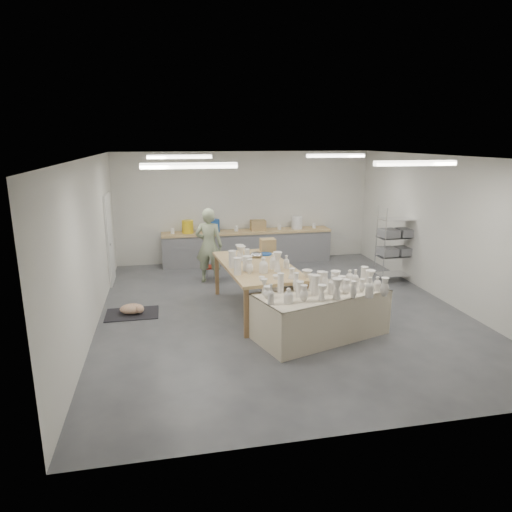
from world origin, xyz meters
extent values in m
plane|color=#424449|center=(0.00, 0.00, 0.00)|extent=(8.00, 8.00, 0.00)
cube|color=white|center=(0.00, 0.00, 2.99)|extent=(7.00, 8.00, 0.02)
cube|color=silver|center=(0.00, 4.00, 1.50)|extent=(7.00, 0.02, 3.00)
cube|color=silver|center=(0.00, -4.00, 1.50)|extent=(7.00, 0.02, 3.00)
cube|color=silver|center=(-3.50, 0.00, 1.50)|extent=(0.02, 8.00, 3.00)
cube|color=silver|center=(3.50, 0.00, 1.50)|extent=(0.02, 8.00, 3.00)
cube|color=white|center=(-3.47, 2.60, 1.05)|extent=(0.05, 0.90, 2.10)
cube|color=white|center=(-1.80, -1.50, 2.94)|extent=(1.40, 0.12, 0.08)
cube|color=white|center=(1.80, -1.50, 2.94)|extent=(1.40, 0.12, 0.08)
cube|color=white|center=(-1.80, 2.00, 2.94)|extent=(1.40, 0.12, 0.08)
cube|color=white|center=(1.80, 2.00, 2.94)|extent=(1.40, 0.12, 0.08)
cube|color=tan|center=(0.00, 3.68, 0.87)|extent=(4.60, 0.60, 0.06)
cube|color=slate|center=(0.00, 3.68, 0.42)|extent=(4.60, 0.55, 0.84)
cylinder|color=yellow|center=(-1.60, 3.68, 1.07)|extent=(0.30, 0.30, 0.34)
cylinder|color=#1C4B9B|center=(-0.90, 3.68, 1.07)|extent=(0.30, 0.30, 0.34)
cylinder|color=white|center=(1.40, 3.68, 1.07)|extent=(0.30, 0.30, 0.34)
cube|color=#997A4A|center=(0.30, 3.68, 1.04)|extent=(0.40, 0.30, 0.28)
cylinder|color=white|center=(-2.00, 3.68, 0.97)|extent=(0.10, 0.10, 0.14)
cylinder|color=white|center=(-0.30, 3.68, 0.97)|extent=(0.10, 0.10, 0.14)
cylinder|color=white|center=(0.90, 3.68, 0.97)|extent=(0.10, 0.10, 0.14)
cylinder|color=white|center=(1.90, 3.68, 0.97)|extent=(0.10, 0.10, 0.14)
cylinder|color=silver|center=(2.78, 1.18, 0.90)|extent=(0.02, 0.02, 1.80)
cylinder|color=silver|center=(3.62, 1.18, 0.90)|extent=(0.02, 0.02, 1.80)
cylinder|color=silver|center=(2.78, 1.62, 0.90)|extent=(0.02, 0.02, 1.80)
cylinder|color=silver|center=(3.62, 1.62, 0.90)|extent=(0.02, 0.02, 1.80)
cube|color=silver|center=(3.20, 1.40, 0.15)|extent=(0.88, 0.48, 0.02)
cube|color=silver|center=(3.20, 1.40, 0.60)|extent=(0.88, 0.48, 0.02)
cube|color=silver|center=(3.20, 1.40, 1.05)|extent=(0.88, 0.48, 0.02)
cube|color=silver|center=(3.20, 1.40, 1.50)|extent=(0.88, 0.48, 0.02)
cube|color=slate|center=(2.98, 1.40, 0.72)|extent=(0.38, 0.42, 0.18)
cube|color=slate|center=(3.42, 1.40, 0.72)|extent=(0.38, 0.42, 0.18)
cube|color=slate|center=(2.98, 1.40, 1.17)|extent=(0.38, 0.42, 0.18)
cube|color=slate|center=(3.42, 1.40, 1.17)|extent=(0.38, 0.42, 0.18)
cube|color=olive|center=(0.36, -1.30, 0.35)|extent=(2.18, 1.48, 0.69)
cube|color=beige|center=(0.36, -1.30, 0.78)|extent=(2.48, 1.71, 0.03)
cube|color=beige|center=(0.36, -1.82, 0.40)|extent=(2.16, 0.72, 0.79)
cube|color=beige|center=(0.36, -0.79, 0.40)|extent=(2.16, 0.72, 0.79)
cube|color=tan|center=(-0.46, 0.10, 0.91)|extent=(1.49, 2.62, 0.06)
cube|color=olive|center=(-1.02, -1.09, 0.44)|extent=(0.08, 0.08, 0.88)
cube|color=olive|center=(0.10, -1.09, 0.44)|extent=(0.08, 0.08, 0.88)
cube|color=olive|center=(-1.02, 1.28, 0.44)|extent=(0.08, 0.08, 0.88)
cube|color=olive|center=(0.10, 1.28, 0.44)|extent=(0.08, 0.08, 0.88)
ellipsoid|color=silver|center=(-0.36, 0.67, 0.99)|extent=(0.26, 0.26, 0.12)
cylinder|color=#1C4B9B|center=(-0.13, 0.83, 0.96)|extent=(0.26, 0.26, 0.03)
cylinder|color=white|center=(-0.51, 0.93, 1.00)|extent=(0.11, 0.11, 0.12)
cube|color=#997A4A|center=(-0.02, 1.10, 1.08)|extent=(0.32, 0.26, 0.28)
cube|color=black|center=(-2.90, 0.36, 0.01)|extent=(1.00, 0.70, 0.02)
ellipsoid|color=white|center=(-2.90, 0.36, 0.12)|extent=(0.48, 0.35, 0.19)
sphere|color=white|center=(-2.75, 0.26, 0.13)|extent=(0.17, 0.17, 0.17)
imported|color=#9FAD86|center=(-1.20, 2.15, 0.89)|extent=(0.75, 0.61, 1.78)
cylinder|color=#A82A18|center=(-1.20, 2.42, 0.29)|extent=(0.42, 0.42, 0.04)
cylinder|color=silver|center=(-1.07, 2.38, 0.14)|extent=(0.02, 0.02, 0.28)
cylinder|color=silver|center=(-1.22, 2.56, 0.14)|extent=(0.02, 0.02, 0.28)
cylinder|color=silver|center=(-1.30, 2.33, 0.14)|extent=(0.02, 0.02, 0.28)
camera|label=1|loc=(-2.19, -8.29, 3.32)|focal=32.00mm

